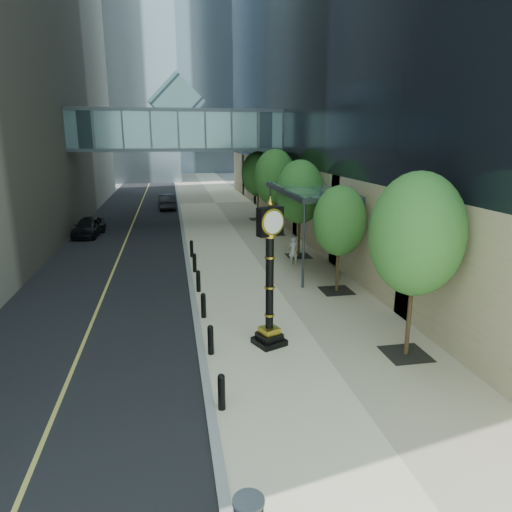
# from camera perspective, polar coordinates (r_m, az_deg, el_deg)

# --- Properties ---
(ground) EXTENTS (320.00, 320.00, 0.00)m
(ground) POSITION_cam_1_polar(r_m,az_deg,el_deg) (12.41, 9.56, -19.79)
(ground) COLOR gray
(ground) RESTS_ON ground
(road) EXTENTS (8.00, 180.00, 0.02)m
(road) POSITION_cam_1_polar(r_m,az_deg,el_deg) (50.15, -14.25, 6.19)
(road) COLOR black
(road) RESTS_ON ground
(sidewalk) EXTENTS (8.00, 180.00, 0.06)m
(sidewalk) POSITION_cam_1_polar(r_m,az_deg,el_deg) (50.26, -5.06, 6.62)
(sidewalk) COLOR beige
(sidewalk) RESTS_ON ground
(curb) EXTENTS (0.25, 180.00, 0.07)m
(curb) POSITION_cam_1_polar(r_m,az_deg,el_deg) (50.04, -9.65, 6.45)
(curb) COLOR gray
(curb) RESTS_ON ground
(distant_tower_c) EXTENTS (22.00, 22.00, 65.00)m
(distant_tower_c) POSITION_cam_1_polar(r_m,az_deg,el_deg) (132.07, -12.57, 25.45)
(distant_tower_c) COLOR #ADC8DA
(distant_tower_c) RESTS_ON ground
(skywalk) EXTENTS (17.00, 4.20, 5.80)m
(skywalk) POSITION_cam_1_polar(r_m,az_deg,el_deg) (37.57, -9.77, 15.55)
(skywalk) COLOR #466370
(skywalk) RESTS_ON ground
(entrance_canopy) EXTENTS (3.00, 8.00, 4.38)m
(entrance_canopy) POSITION_cam_1_polar(r_m,az_deg,el_deg) (24.80, 6.54, 8.09)
(entrance_canopy) COLOR #383F44
(entrance_canopy) RESTS_ON ground
(bollard_row) EXTENTS (0.20, 16.20, 0.90)m
(bollard_row) POSITION_cam_1_polar(r_m,az_deg,el_deg) (19.68, -6.92, -4.66)
(bollard_row) COLOR black
(bollard_row) RESTS_ON sidewalk
(street_trees) EXTENTS (2.99, 28.86, 6.14)m
(street_trees) POSITION_cam_1_polar(r_m,az_deg,el_deg) (27.28, 5.20, 8.22)
(street_trees) COLOR black
(street_trees) RESTS_ON sidewalk
(street_clock) EXTENTS (1.22, 1.22, 4.97)m
(street_clock) POSITION_cam_1_polar(r_m,az_deg,el_deg) (15.21, 1.71, -3.62)
(street_clock) COLOR black
(street_clock) RESTS_ON sidewalk
(pedestrian) EXTENTS (0.58, 0.40, 1.55)m
(pedestrian) POSITION_cam_1_polar(r_m,az_deg,el_deg) (25.54, 4.69, 0.66)
(pedestrian) COLOR beige
(pedestrian) RESTS_ON sidewalk
(car_near) EXTENTS (2.14, 4.29, 1.40)m
(car_near) POSITION_cam_1_polar(r_m,az_deg,el_deg) (35.16, -20.19, 3.48)
(car_near) COLOR black
(car_near) RESTS_ON road
(car_far) EXTENTS (1.90, 4.63, 1.49)m
(car_far) POSITION_cam_1_polar(r_m,az_deg,el_deg) (46.71, -11.09, 6.71)
(car_far) COLOR black
(car_far) RESTS_ON road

